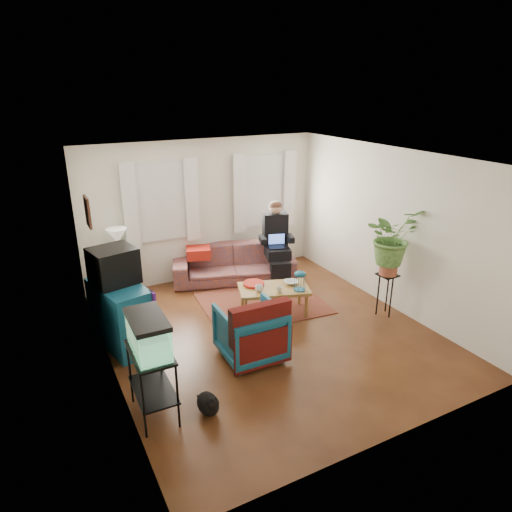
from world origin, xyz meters
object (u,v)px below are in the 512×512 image
side_table (122,280)px  coffee_table (274,300)px  aquarium_stand (153,383)px  sofa (234,258)px  armchair (250,330)px  plant_stand (385,295)px  dresser (121,316)px

side_table → coffee_table: bearing=-40.6°
aquarium_stand → coffee_table: aquarium_stand is taller
sofa → aquarium_stand: sofa is taller
sofa → coffee_table: sofa is taller
sofa → coffee_table: (-0.01, -1.54, -0.21)m
armchair → aquarium_stand: bearing=21.4°
armchair → plant_stand: bearing=-176.9°
aquarium_stand → side_table: bearing=85.0°
side_table → armchair: size_ratio=0.80×
sofa → side_table: sofa is taller
aquarium_stand → plant_stand: bearing=10.1°
coffee_table → plant_stand: 1.79m
sofa → plant_stand: bearing=-38.7°
side_table → coffee_table: side_table is taller
aquarium_stand → armchair: bearing=21.3°
coffee_table → plant_stand: plant_stand is taller
dresser → coffee_table: dresser is taller
dresser → armchair: 1.84m
side_table → aquarium_stand: 3.24m
coffee_table → sofa: bearing=108.7°
armchair → coffee_table: (0.90, 0.94, -0.18)m
plant_stand → dresser: bearing=165.5°
aquarium_stand → coffee_table: 2.81m
side_table → plant_stand: (3.59, -2.60, 0.02)m
sofa → coffee_table: size_ratio=2.03×
aquarium_stand → coffee_table: size_ratio=0.74×
side_table → coffee_table: 2.68m
plant_stand → sofa: bearing=122.9°
armchair → sofa: bearing=-108.8°
sofa → aquarium_stand: bearing=-110.0°
dresser → plant_stand: size_ratio=1.48×
sofa → dresser: (-2.38, -1.38, 0.03)m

